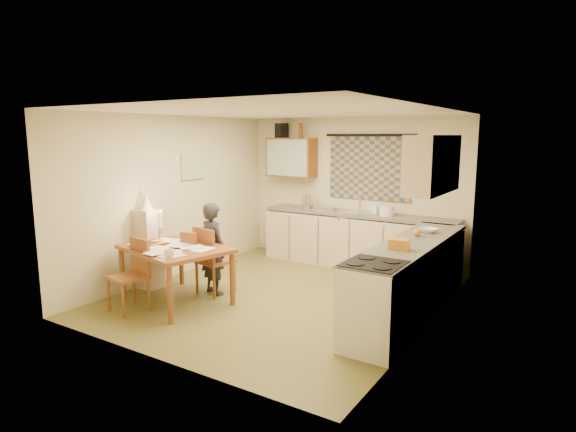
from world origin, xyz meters
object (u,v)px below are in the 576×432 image
Objects in this scene: counter_back at (357,240)px; person at (213,249)px; counter_right at (410,279)px; dining_table at (176,274)px; shelf_stand at (149,249)px; chair_far at (215,273)px; stove at (373,307)px.

person is (-1.11, -2.35, 0.19)m from counter_back.
counter_back is 1.12× the size of counter_right.
dining_table is (-2.77, -1.20, -0.07)m from counter_right.
chair_far is at bearing 17.41° from shelf_stand.
dining_table is at bearing -114.25° from counter_back.
counter_back is at bearing 131.13° from counter_right.
chair_far is 0.74× the size of person.
dining_table is (-2.77, -0.02, -0.08)m from stove.
chair_far is at bearing -165.44° from counter_right.
counter_right is 1.18m from stove.
dining_table is at bearing -16.26° from shelf_stand.
stove reaches higher than counter_right.
chair_far is 1.06m from shelf_stand.
dining_table is 1.64× the size of chair_far.
person is (-0.01, 0.00, 0.35)m from chair_far.
counter_right is 3.67m from shelf_stand.
shelf_stand reaches higher than counter_back.
shelf_stand reaches higher than counter_right.
person reaches higher than dining_table.
person is at bearing -165.53° from counter_right.
stove reaches higher than dining_table.
counter_back is 2.11× the size of dining_table.
counter_back is 3.45× the size of chair_far.
counter_back is 2.56× the size of person.
counter_right is (1.47, -1.69, -0.00)m from counter_back.
chair_far is (-2.57, -0.67, -0.16)m from counter_right.
stove is 0.97× the size of chair_far.
counter_right is 2.66m from chair_far.
person is (-2.58, 0.51, 0.18)m from stove.
person reaches higher than counter_right.
shelf_stand is (-3.54, 0.20, 0.11)m from stove.
chair_far is at bearing -167.14° from person.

